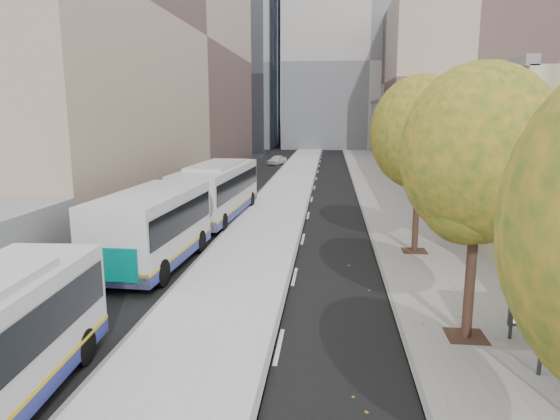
# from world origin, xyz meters

# --- Properties ---
(bus_platform) EXTENTS (4.25, 150.00, 0.15)m
(bus_platform) POSITION_xyz_m (-3.88, 35.00, 0.07)
(bus_platform) COLOR #B6B6B6
(bus_platform) RESTS_ON ground
(sidewalk) EXTENTS (4.75, 150.00, 0.08)m
(sidewalk) POSITION_xyz_m (4.12, 35.00, 0.04)
(sidewalk) COLOR gray
(sidewalk) RESTS_ON ground
(building_tan) EXTENTS (18.00, 92.00, 8.00)m
(building_tan) POSITION_xyz_m (15.50, 64.00, 4.00)
(building_tan) COLOR gray
(building_tan) RESTS_ON ground
(building_midrise) EXTENTS (24.00, 46.00, 25.00)m
(building_midrise) POSITION_xyz_m (-22.50, 41.00, 12.50)
(building_midrise) COLOR gray
(building_midrise) RESTS_ON ground
(building_far_block) EXTENTS (30.00, 18.00, 30.00)m
(building_far_block) POSITION_xyz_m (6.00, 96.00, 15.00)
(building_far_block) COLOR #ACA59F
(building_far_block) RESTS_ON ground
(tree_c) EXTENTS (4.20, 4.20, 7.28)m
(tree_c) POSITION_xyz_m (3.60, 13.00, 5.25)
(tree_c) COLOR black
(tree_c) RESTS_ON sidewalk
(tree_d) EXTENTS (4.40, 4.40, 7.60)m
(tree_d) POSITION_xyz_m (3.60, 22.00, 5.47)
(tree_d) COLOR black
(tree_d) RESTS_ON sidewalk
(bus_far) EXTENTS (3.68, 19.06, 3.16)m
(bus_far) POSITION_xyz_m (-7.32, 24.51, 1.73)
(bus_far) COLOR silver
(bus_far) RESTS_ON ground
(distant_car) EXTENTS (2.46, 3.72, 1.18)m
(distant_car) POSITION_xyz_m (-6.95, 61.30, 0.59)
(distant_car) COLOR silver
(distant_car) RESTS_ON ground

